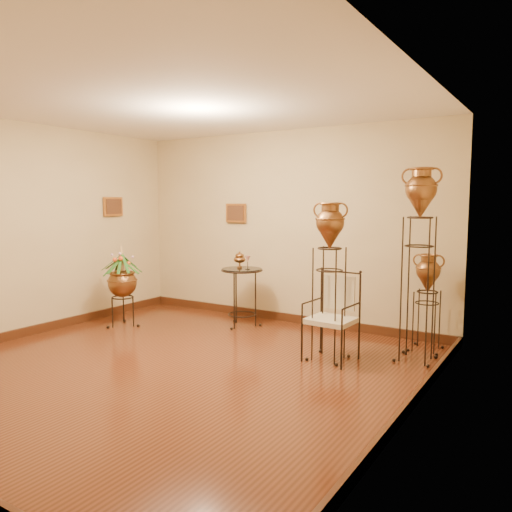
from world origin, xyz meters
The scene contains 8 objects.
ground centered at (0.00, 0.00, 0.00)m, with size 5.00×5.00×0.00m, color #5C2A15.
room_shell centered at (-0.01, 0.01, 1.73)m, with size 5.02×5.02×2.81m.
amphora_tall centered at (2.15, 1.64, 1.11)m, with size 0.53×0.53×2.17m.
amphora_mid centered at (1.31, 1.16, 0.90)m, with size 0.46×0.46×1.79m.
amphora_short centered at (2.15, 2.11, 0.59)m, with size 0.39×0.39×1.18m.
planter_urn centered at (-1.82, 1.00, 0.67)m, with size 0.67×0.67×1.20m.
armchair centered at (1.34, 1.13, 0.50)m, with size 0.59×0.55×0.99m.
side_table centered at (-0.36, 1.89, 0.43)m, with size 0.60×0.60×1.05m.
Camera 1 is at (3.55, -3.91, 1.77)m, focal length 35.00 mm.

